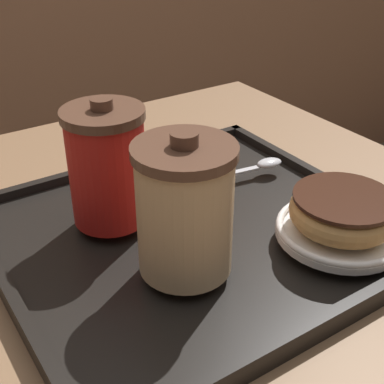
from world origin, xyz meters
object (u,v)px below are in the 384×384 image
coffee_cup_front (185,208)px  coffee_cup_rear (107,165)px  donut_chocolate_glazed (343,211)px  spoon (254,167)px

coffee_cup_front → coffee_cup_rear: size_ratio=1.01×
coffee_cup_front → donut_chocolate_glazed: coffee_cup_front is taller
coffee_cup_rear → donut_chocolate_glazed: 0.26m
coffee_cup_front → coffee_cup_rear: bearing=100.6°
spoon → donut_chocolate_glazed: bearing=-88.1°
coffee_cup_rear → donut_chocolate_glazed: size_ratio=1.26×
coffee_cup_front → donut_chocolate_glazed: 0.18m
coffee_cup_front → donut_chocolate_glazed: (0.17, -0.05, -0.03)m
coffee_cup_rear → spoon: size_ratio=0.93×
coffee_cup_rear → spoon: 0.22m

